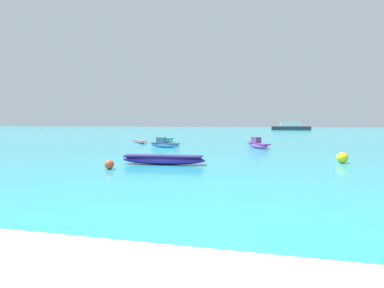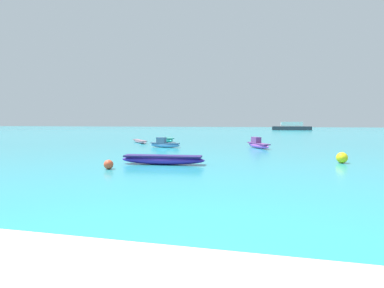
% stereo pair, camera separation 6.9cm
% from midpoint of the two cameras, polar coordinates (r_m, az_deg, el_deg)
% --- Properties ---
extents(ground_plane, '(240.00, 240.00, 0.00)m').
position_cam_midpoint_polar(ground_plane, '(4.19, -8.59, -25.22)').
color(ground_plane, teal).
extents(moored_boat_0, '(2.89, 3.59, 0.29)m').
position_cam_midpoint_polar(moored_boat_0, '(29.82, -10.02, 0.52)').
color(moored_boat_0, '#E09FB7').
rests_on(moored_boat_0, ground_plane).
extents(moored_boat_1, '(1.97, 3.10, 0.86)m').
position_cam_midpoint_polar(moored_boat_1, '(24.12, 12.36, -0.04)').
color(moored_boat_1, '#B653D0').
rests_on(moored_boat_1, ground_plane).
extents(moored_boat_2, '(2.26, 3.36, 0.44)m').
position_cam_midpoint_polar(moored_boat_2, '(31.12, -4.68, 0.88)').
color(moored_boat_2, '#40D7C4').
rests_on(moored_boat_2, ground_plane).
extents(moored_boat_3, '(4.14, 1.06, 0.45)m').
position_cam_midpoint_polar(moored_boat_3, '(14.55, -5.61, -2.94)').
color(moored_boat_3, '#3C239B').
rests_on(moored_boat_3, ground_plane).
extents(moored_boat_4, '(2.65, 0.86, 0.82)m').
position_cam_midpoint_polar(moored_boat_4, '(24.24, -5.37, 0.02)').
color(moored_boat_4, '#639ADA').
rests_on(moored_boat_4, ground_plane).
extents(mooring_buoy_0, '(0.55, 0.55, 0.55)m').
position_cam_midpoint_polar(mooring_buoy_0, '(16.73, 26.60, -2.34)').
color(mooring_buoy_0, yellow).
rests_on(mooring_buoy_0, ground_plane).
extents(mooring_buoy_1, '(0.41, 0.41, 0.41)m').
position_cam_midpoint_polar(mooring_buoy_1, '(13.55, -15.62, -3.78)').
color(mooring_buoy_1, '#E54C2D').
rests_on(mooring_buoy_1, ground_plane).
extents(distant_ferry, '(9.44, 2.08, 2.08)m').
position_cam_midpoint_polar(distant_ferry, '(79.50, 18.29, 3.14)').
color(distant_ferry, '#2D333D').
rests_on(distant_ferry, ground_plane).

